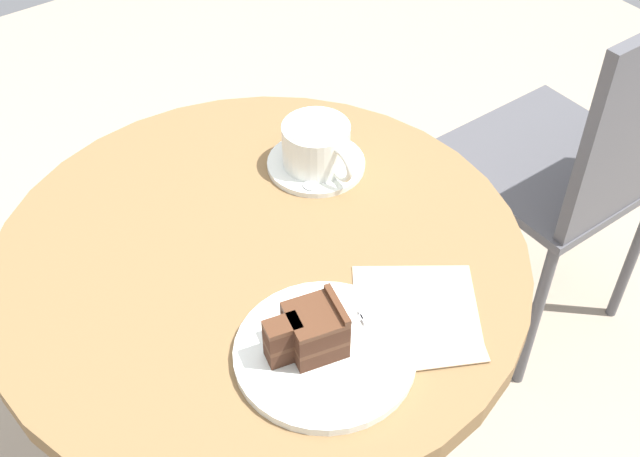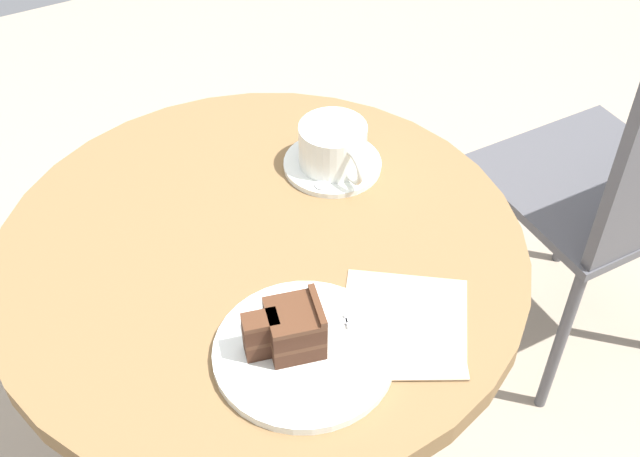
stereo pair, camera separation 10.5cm
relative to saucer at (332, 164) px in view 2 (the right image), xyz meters
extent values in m
cylinder|color=brown|center=(0.10, -0.17, -0.02)|extent=(0.73, 0.73, 0.03)
cylinder|color=silver|center=(0.10, -0.17, -0.37)|extent=(0.07, 0.07, 0.67)
cylinder|color=silver|center=(0.00, 0.00, 0.00)|extent=(0.15, 0.15, 0.01)
cylinder|color=silver|center=(0.00, 0.00, 0.04)|extent=(0.10, 0.10, 0.07)
cylinder|color=#D6B789|center=(0.00, 0.00, 0.07)|extent=(0.09, 0.09, 0.00)
torus|color=silver|center=(0.06, 0.00, 0.04)|extent=(0.05, 0.01, 0.05)
cube|color=silver|center=(0.03, 0.00, 0.01)|extent=(0.02, 0.08, 0.00)
ellipsoid|color=silver|center=(0.04, -0.04, 0.01)|extent=(0.02, 0.02, 0.00)
cylinder|color=silver|center=(0.29, -0.20, 0.00)|extent=(0.22, 0.22, 0.01)
cube|color=#422619|center=(0.28, -0.21, 0.02)|extent=(0.07, 0.07, 0.02)
cube|color=#422619|center=(0.27, -0.24, 0.02)|extent=(0.04, 0.05, 0.02)
cube|color=#4C2B19|center=(0.28, -0.21, 0.03)|extent=(0.07, 0.07, 0.01)
cube|color=#4C2B19|center=(0.27, -0.24, 0.03)|extent=(0.04, 0.05, 0.01)
cube|color=#422619|center=(0.28, -0.21, 0.05)|extent=(0.07, 0.07, 0.02)
cube|color=#422619|center=(0.27, -0.24, 0.05)|extent=(0.04, 0.05, 0.02)
cube|color=#4C2B19|center=(0.28, -0.21, 0.06)|extent=(0.07, 0.07, 0.01)
cube|color=#4C2B19|center=(0.27, -0.24, 0.06)|extent=(0.04, 0.05, 0.01)
cube|color=#4C2B19|center=(0.29, -0.18, 0.04)|extent=(0.06, 0.02, 0.07)
cube|color=silver|center=(0.26, -0.19, 0.01)|extent=(0.04, 0.11, 0.00)
cube|color=silver|center=(0.29, -0.12, 0.01)|extent=(0.03, 0.04, 0.00)
cube|color=tan|center=(0.31, -0.07, 0.00)|extent=(0.22, 0.22, 0.00)
cube|color=tan|center=(0.32, -0.08, 0.00)|extent=(0.19, 0.19, 0.00)
cylinder|color=#4C4C51|center=(-0.16, 0.76, -0.51)|extent=(0.02, 0.02, 0.43)
cylinder|color=#4C4C51|center=(-0.16, 0.44, -0.51)|extent=(0.02, 0.02, 0.43)
cylinder|color=#4C4C51|center=(0.16, 0.44, -0.51)|extent=(0.02, 0.02, 0.43)
cube|color=#4C4C51|center=(0.00, 0.60, -0.28)|extent=(0.38, 0.38, 0.02)
camera|label=1|loc=(0.76, -0.54, 0.77)|focal=45.00mm
camera|label=2|loc=(0.82, -0.46, 0.77)|focal=45.00mm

